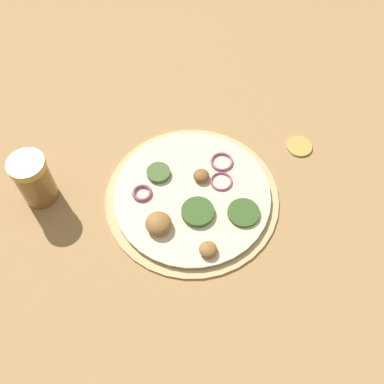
% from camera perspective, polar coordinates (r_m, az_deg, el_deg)
% --- Properties ---
extents(ground_plane, '(3.00, 3.00, 0.00)m').
position_cam_1_polar(ground_plane, '(0.69, 0.00, -0.74)').
color(ground_plane, tan).
extents(pizza, '(0.27, 0.27, 0.03)m').
position_cam_1_polar(pizza, '(0.68, -0.05, -0.67)').
color(pizza, '#D6B77A').
rests_on(pizza, ground_plane).
extents(spice_jar, '(0.05, 0.05, 0.09)m').
position_cam_1_polar(spice_jar, '(0.69, -19.42, 1.50)').
color(spice_jar, olive).
rests_on(spice_jar, ground_plane).
extents(loose_cap, '(0.04, 0.04, 0.01)m').
position_cam_1_polar(loose_cap, '(0.76, 13.49, 5.74)').
color(loose_cap, gold).
rests_on(loose_cap, ground_plane).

